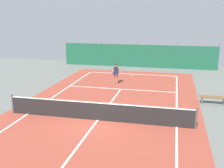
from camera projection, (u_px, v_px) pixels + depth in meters
ground_plane at (98, 120)px, 14.53m from camera, size 36.00×36.00×0.00m
court_surface at (98, 120)px, 14.52m from camera, size 11.02×26.60×0.01m
tennis_net at (98, 111)px, 14.40m from camera, size 10.12×0.10×1.10m
back_fence at (138, 60)px, 29.55m from camera, size 16.30×0.98×2.70m
tennis_player at (116, 72)px, 21.93m from camera, size 0.57×0.82×1.64m
tennis_ball_near_player at (170, 86)px, 21.32m from camera, size 0.07×0.07×0.07m
tennis_ball_midcourt at (149, 79)px, 23.71m from camera, size 0.07×0.07×0.07m
parked_car at (164, 56)px, 31.18m from camera, size 2.22×4.31×1.68m
courtside_bench at (213, 98)px, 17.10m from camera, size 1.60×0.40×0.49m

